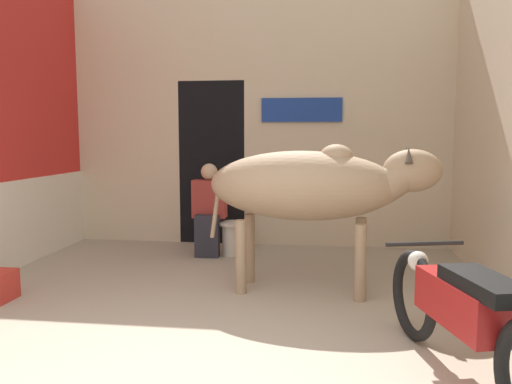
# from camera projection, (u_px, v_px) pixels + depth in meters

# --- Properties ---
(wall_back_with_doorway) EXTENTS (5.31, 0.93, 3.68)m
(wall_back_with_doorway) POSITION_uv_depth(u_px,v_px,m) (245.00, 130.00, 7.25)
(wall_back_with_doorway) COLOR beige
(wall_back_with_doorway) RESTS_ON ground_plane
(cow) EXTENTS (2.26, 0.87, 1.47)m
(cow) POSITION_uv_depth(u_px,v_px,m) (313.00, 186.00, 4.87)
(cow) COLOR tan
(cow) RESTS_ON ground_plane
(motorcycle_near) EXTENTS (0.72, 2.05, 0.79)m
(motorcycle_near) POSITION_uv_depth(u_px,v_px,m) (463.00, 313.00, 3.08)
(motorcycle_near) COLOR black
(motorcycle_near) RESTS_ON ground_plane
(shopkeeper_seated) EXTENTS (0.44, 0.34, 1.19)m
(shopkeeper_seated) POSITION_uv_depth(u_px,v_px,m) (209.00, 207.00, 6.45)
(shopkeeper_seated) COLOR #282833
(shopkeeper_seated) RESTS_ON ground_plane
(plastic_stool) EXTENTS (0.35, 0.35, 0.44)m
(plastic_stool) POSITION_uv_depth(u_px,v_px,m) (232.00, 238.00, 6.47)
(plastic_stool) COLOR beige
(plastic_stool) RESTS_ON ground_plane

